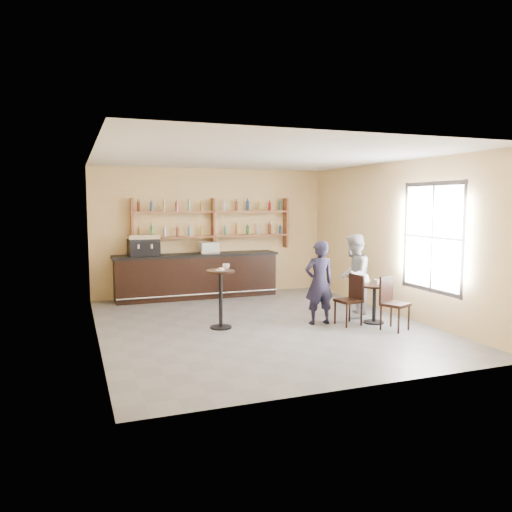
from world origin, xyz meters
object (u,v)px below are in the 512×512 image
object	(u,v)px
chair_west	(348,300)
patron_second	(353,276)
chair_south	(395,304)
man_main	(319,283)
cafe_table	(374,304)
bar_counter	(197,276)
pastry_case	(209,248)
espresso_machine	(144,245)
pedestal_table	(221,299)

from	to	relation	value
chair_west	patron_second	xyz separation A→B (m)	(0.43, 0.53, 0.38)
chair_south	man_main	bearing A→B (deg)	116.02
cafe_table	patron_second	size ratio (longest dim) A/B	0.44
bar_counter	man_main	distance (m)	3.82
pastry_case	cafe_table	bearing A→B (deg)	-57.71
cafe_table	man_main	bearing A→B (deg)	163.23
pastry_case	chair_west	distance (m)	4.19
man_main	chair_west	bearing A→B (deg)	154.39
cafe_table	chair_south	distance (m)	0.61
bar_counter	chair_south	distance (m)	5.13
pastry_case	cafe_table	xyz separation A→B (m)	(2.30, -3.78, -0.85)
espresso_machine	chair_west	distance (m)	5.09
espresso_machine	chair_south	bearing A→B (deg)	-52.80
chair_south	pedestal_table	bearing A→B (deg)	132.87
bar_counter	cafe_table	xyz separation A→B (m)	(2.62, -3.78, -0.17)
pedestal_table	chair_south	xyz separation A→B (m)	(2.98, -1.26, -0.05)
pastry_case	chair_south	bearing A→B (deg)	-60.82
espresso_machine	pastry_case	xyz separation A→B (m)	(1.60, 0.00, -0.11)
bar_counter	espresso_machine	bearing A→B (deg)	180.00
espresso_machine	pastry_case	bearing A→B (deg)	-4.87
pedestal_table	cafe_table	distance (m)	3.00
bar_counter	man_main	bearing A→B (deg)	-65.51
cafe_table	patron_second	xyz separation A→B (m)	(-0.12, 0.58, 0.48)
pastry_case	patron_second	distance (m)	3.89
pedestal_table	cafe_table	world-z (taller)	pedestal_table
bar_counter	espresso_machine	xyz separation A→B (m)	(-1.28, 0.00, 0.80)
bar_counter	pedestal_table	bearing A→B (deg)	-95.51
chair_south	bar_counter	bearing A→B (deg)	97.28
bar_counter	pedestal_table	distance (m)	3.13
bar_counter	cafe_table	distance (m)	4.61
chair_west	chair_south	bearing A→B (deg)	34.76
bar_counter	chair_west	xyz separation A→B (m)	(2.07, -3.73, -0.06)
chair_south	pastry_case	bearing A→B (deg)	94.13
pedestal_table	man_main	distance (m)	1.93
cafe_table	patron_second	distance (m)	0.76
cafe_table	espresso_machine	bearing A→B (deg)	135.92
pedestal_table	bar_counter	bearing A→B (deg)	84.49
espresso_machine	cafe_table	world-z (taller)	espresso_machine
pedestal_table	chair_west	size ratio (longest dim) A/B	1.14
chair_west	chair_south	distance (m)	0.88
man_main	cafe_table	xyz separation A→B (m)	(1.05, -0.32, -0.43)
espresso_machine	patron_second	world-z (taller)	patron_second
pastry_case	man_main	bearing A→B (deg)	-69.13
espresso_machine	man_main	world-z (taller)	man_main
bar_counter	cafe_table	bearing A→B (deg)	-55.22
patron_second	bar_counter	bearing A→B (deg)	-99.01
bar_counter	cafe_table	size ratio (longest dim) A/B	5.31
pastry_case	pedestal_table	xyz separation A→B (m)	(-0.62, -3.12, -0.68)
man_main	chair_south	xyz separation A→B (m)	(1.10, -0.92, -0.31)
pedestal_table	chair_south	distance (m)	3.23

